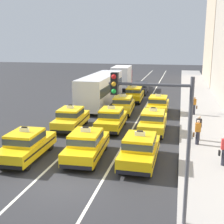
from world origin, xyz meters
TOP-DOWN VIEW (x-y plane):
  - ground_plane at (0.00, 0.00)m, footprint 160.00×160.00m
  - lane_stripe_left_center at (-1.60, 20.00)m, footprint 0.14×80.00m
  - lane_stripe_center_right at (1.60, 20.00)m, footprint 0.14×80.00m
  - sidewalk_curb at (7.20, 15.00)m, footprint 4.00×90.00m
  - taxi_left_nearest at (-3.37, 2.49)m, footprint 1.95×4.61m
  - taxi_left_second at (-3.05, 8.83)m, footprint 2.03×4.64m
  - bus_left_third at (-3.16, 18.29)m, footprint 2.67×11.23m
  - box_truck_left_fourth at (-3.14, 29.88)m, footprint 2.58×7.07m
  - taxi_center_nearest at (-0.00, 3.24)m, footprint 2.03×4.64m
  - taxi_center_second at (0.04, 9.39)m, footprint 1.97×4.62m
  - taxi_center_third at (-0.10, 14.72)m, footprint 2.05×4.65m
  - taxi_center_fourth at (0.03, 20.72)m, footprint 1.94×4.61m
  - sedan_center_fifth at (0.02, 26.07)m, footprint 1.81×4.32m
  - taxi_right_nearest at (3.08, 3.21)m, footprint 1.87×4.58m
  - taxi_right_second at (3.23, 9.29)m, footprint 1.84×4.57m
  - taxi_right_third at (3.11, 15.58)m, footprint 1.84×4.57m
  - pedestrian_near_crosswalk at (6.41, 7.81)m, footprint 0.36×0.24m
  - pedestrian_mid_block at (7.51, 3.70)m, footprint 0.47×0.24m
  - pedestrian_by_storefront at (6.30, 6.87)m, footprint 0.47×0.24m
  - pedestrian_trailing at (6.40, 15.22)m, footprint 0.47×0.24m
  - traffic_light_pole at (4.49, -2.20)m, footprint 2.87×0.33m

SIDE VIEW (x-z plane):
  - ground_plane at x=0.00m, z-range 0.00..0.00m
  - lane_stripe_left_center at x=-1.60m, z-range 0.00..0.01m
  - lane_stripe_center_right at x=1.60m, z-range 0.00..0.01m
  - sidewalk_curb at x=7.20m, z-range 0.00..0.15m
  - sedan_center_fifth at x=0.02m, z-range 0.06..1.64m
  - taxi_left_nearest at x=-3.37m, z-range -0.10..1.86m
  - taxi_left_second at x=-3.05m, z-range -0.10..1.86m
  - taxi_center_nearest at x=0.00m, z-range -0.10..1.86m
  - taxi_center_second at x=0.04m, z-range -0.10..1.86m
  - taxi_center_third at x=-0.10m, z-range -0.10..1.86m
  - taxi_center_fourth at x=0.03m, z-range -0.10..1.86m
  - taxi_right_nearest at x=3.08m, z-range -0.10..1.86m
  - taxi_right_second at x=3.23m, z-range -0.10..1.86m
  - taxi_right_third at x=3.11m, z-range -0.10..1.86m
  - pedestrian_by_storefront at x=6.30m, z-range 0.15..1.78m
  - pedestrian_trailing at x=6.40m, z-range 0.15..1.81m
  - pedestrian_mid_block at x=7.51m, z-range 0.15..1.84m
  - pedestrian_near_crosswalk at x=6.41m, z-range 0.16..1.84m
  - box_truck_left_fourth at x=-3.14m, z-range 0.14..3.41m
  - bus_left_third at x=-3.16m, z-range 0.21..3.43m
  - traffic_light_pole at x=4.49m, z-range 1.03..6.61m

